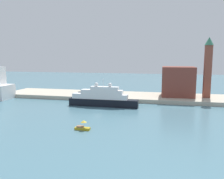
{
  "coord_description": "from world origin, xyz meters",
  "views": [
    {
      "loc": [
        24.43,
        -82.92,
        19.91
      ],
      "look_at": [
        4.16,
        6.0,
        7.12
      ],
      "focal_mm": 37.08,
      "sensor_mm": 36.0,
      "label": 1
    }
  ],
  "objects_px": {
    "small_motorboat": "(82,127)",
    "bell_tower": "(208,65)",
    "large_yacht": "(102,98)",
    "mooring_bollard": "(112,97)",
    "harbor_building": "(178,81)",
    "person_figure": "(88,95)",
    "parked_car": "(81,93)"
  },
  "relations": [
    {
      "from": "small_motorboat",
      "to": "bell_tower",
      "type": "height_order",
      "value": "bell_tower"
    },
    {
      "from": "small_motorboat",
      "to": "bell_tower",
      "type": "xyz_separation_m",
      "value": [
        40.43,
        52.16,
        15.34
      ]
    },
    {
      "from": "large_yacht",
      "to": "mooring_bollard",
      "type": "distance_m",
      "value": 10.9
    },
    {
      "from": "harbor_building",
      "to": "mooring_bollard",
      "type": "bearing_deg",
      "value": -157.78
    },
    {
      "from": "small_motorboat",
      "to": "mooring_bollard",
      "type": "distance_m",
      "value": 41.75
    },
    {
      "from": "small_motorboat",
      "to": "harbor_building",
      "type": "bearing_deg",
      "value": 62.48
    },
    {
      "from": "bell_tower",
      "to": "person_figure",
      "type": "bearing_deg",
      "value": -169.95
    },
    {
      "from": "parked_car",
      "to": "person_figure",
      "type": "relative_size",
      "value": 2.57
    },
    {
      "from": "harbor_building",
      "to": "person_figure",
      "type": "distance_m",
      "value": 42.55
    },
    {
      "from": "large_yacht",
      "to": "parked_car",
      "type": "distance_m",
      "value": 21.51
    },
    {
      "from": "small_motorboat",
      "to": "person_figure",
      "type": "bearing_deg",
      "value": 106.63
    },
    {
      "from": "harbor_building",
      "to": "bell_tower",
      "type": "xyz_separation_m",
      "value": [
        12.51,
        -1.42,
        7.61
      ]
    },
    {
      "from": "small_motorboat",
      "to": "large_yacht",
      "type": "bearing_deg",
      "value": 95.08
    },
    {
      "from": "small_motorboat",
      "to": "person_figure",
      "type": "relative_size",
      "value": 2.52
    },
    {
      "from": "harbor_building",
      "to": "large_yacht",
      "type": "bearing_deg",
      "value": -143.66
    },
    {
      "from": "person_figure",
      "to": "mooring_bollard",
      "type": "height_order",
      "value": "person_figure"
    },
    {
      "from": "parked_car",
      "to": "mooring_bollard",
      "type": "relative_size",
      "value": 6.33
    },
    {
      "from": "harbor_building",
      "to": "mooring_bollard",
      "type": "relative_size",
      "value": 21.52
    },
    {
      "from": "large_yacht",
      "to": "mooring_bollard",
      "type": "bearing_deg",
      "value": 81.27
    },
    {
      "from": "large_yacht",
      "to": "small_motorboat",
      "type": "distance_m",
      "value": 31.24
    },
    {
      "from": "large_yacht",
      "to": "harbor_building",
      "type": "bearing_deg",
      "value": 36.34
    },
    {
      "from": "harbor_building",
      "to": "bell_tower",
      "type": "height_order",
      "value": "bell_tower"
    },
    {
      "from": "parked_car",
      "to": "harbor_building",
      "type": "bearing_deg",
      "value": 8.79
    },
    {
      "from": "small_motorboat",
      "to": "mooring_bollard",
      "type": "xyz_separation_m",
      "value": [
        -1.11,
        41.72,
        1.2
      ]
    },
    {
      "from": "small_motorboat",
      "to": "harbor_building",
      "type": "distance_m",
      "value": 60.92
    },
    {
      "from": "mooring_bollard",
      "to": "harbor_building",
      "type": "bearing_deg",
      "value": 22.22
    },
    {
      "from": "large_yacht",
      "to": "harbor_building",
      "type": "xyz_separation_m",
      "value": [
        30.68,
        22.57,
        5.29
      ]
    },
    {
      "from": "parked_car",
      "to": "large_yacht",
      "type": "bearing_deg",
      "value": -46.24
    },
    {
      "from": "parked_car",
      "to": "person_figure",
      "type": "xyz_separation_m",
      "value": [
        4.86,
        -3.81,
        0.13
      ]
    },
    {
      "from": "mooring_bollard",
      "to": "person_figure",
      "type": "bearing_deg",
      "value": 175.04
    },
    {
      "from": "person_figure",
      "to": "bell_tower",
      "type": "bearing_deg",
      "value": 10.05
    },
    {
      "from": "bell_tower",
      "to": "person_figure",
      "type": "xyz_separation_m",
      "value": [
        -53.2,
        -9.43,
        -13.7
      ]
    }
  ]
}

